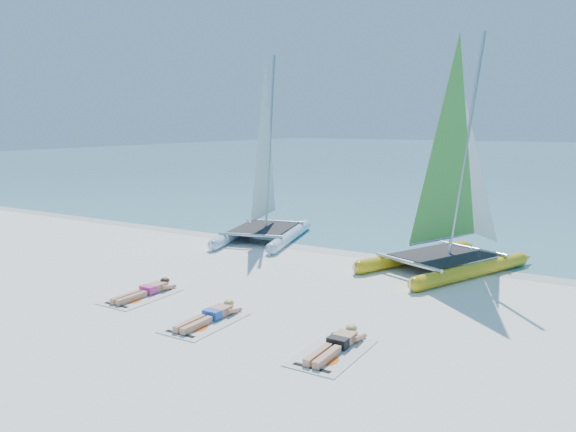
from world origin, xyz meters
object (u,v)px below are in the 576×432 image
object	(u,v)px
towel_c	(332,353)
catamaran_yellow	(457,193)
towel_a	(141,297)
sunbather_b	(211,315)
towel_b	(205,323)
sunbather_c	(337,343)
catamaran_blue	(264,183)
sunbather_a	(147,290)

from	to	relation	value
towel_c	catamaran_yellow	bearing A→B (deg)	88.00
towel_a	sunbather_b	world-z (taller)	sunbather_b
towel_b	sunbather_b	distance (m)	0.22
towel_a	sunbather_c	size ratio (longest dim) A/B	1.07
towel_a	towel_b	world-z (taller)	same
towel_b	towel_c	world-z (taller)	same
catamaran_yellow	sunbather_b	size ratio (longest dim) A/B	3.90
towel_a	towel_c	world-z (taller)	same
catamaran_blue	sunbather_c	distance (m)	10.12
sunbather_b	towel_c	world-z (taller)	sunbather_b
catamaran_yellow	sunbather_c	distance (m)	7.28
catamaran_blue	sunbather_a	world-z (taller)	catamaran_blue
sunbather_a	towel_b	bearing A→B (deg)	-17.81
catamaran_yellow	towel_b	size ratio (longest dim) A/B	3.64
sunbather_b	towel_c	distance (m)	2.92
towel_b	sunbather_b	xyz separation A→B (m)	(0.00, 0.19, 0.11)
towel_b	towel_c	xyz separation A→B (m)	(2.91, -0.02, 0.00)
towel_a	sunbather_a	size ratio (longest dim) A/B	1.07
catamaran_yellow	towel_a	distance (m)	8.87
towel_b	towel_c	size ratio (longest dim) A/B	1.00
towel_a	towel_b	distance (m)	2.48
towel_b	sunbather_c	size ratio (longest dim) A/B	1.07
towel_c	towel_b	bearing A→B (deg)	179.58
sunbather_a	sunbather_b	world-z (taller)	same
catamaran_blue	sunbather_b	world-z (taller)	catamaran_blue
catamaran_blue	sunbather_c	world-z (taller)	catamaran_blue
towel_b	sunbather_b	size ratio (longest dim) A/B	1.07
catamaran_yellow	towel_b	xyz separation A→B (m)	(-3.16, -7.16, -2.11)
sunbather_b	sunbather_c	size ratio (longest dim) A/B	1.00
catamaran_yellow	sunbather_b	bearing A→B (deg)	-90.89
catamaran_yellow	towel_c	xyz separation A→B (m)	(-0.25, -7.18, -2.11)
catamaran_blue	sunbather_c	xyz separation A→B (m)	(6.52, -7.52, -1.86)
sunbather_a	sunbather_c	distance (m)	5.35
sunbather_a	sunbather_c	xyz separation A→B (m)	(5.31, -0.60, 0.00)
sunbather_c	sunbather_a	bearing A→B (deg)	173.53
towel_b	catamaran_yellow	bearing A→B (deg)	66.21
catamaran_blue	towel_a	world-z (taller)	catamaran_blue
catamaran_blue	towel_b	bearing A→B (deg)	-79.86
sunbather_b	towel_c	xyz separation A→B (m)	(2.91, -0.21, -0.11)
sunbather_b	catamaran_blue	bearing A→B (deg)	115.75
catamaran_yellow	sunbather_c	world-z (taller)	catamaran_yellow
towel_b	sunbather_b	world-z (taller)	sunbather_b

